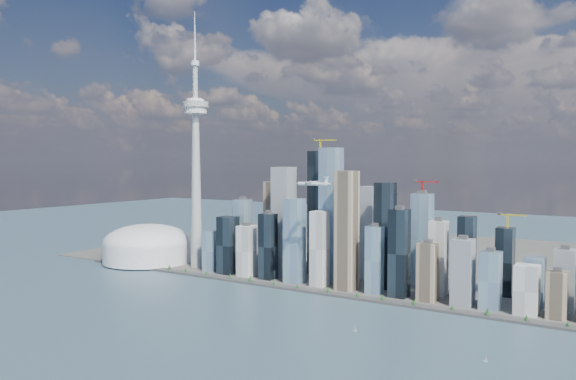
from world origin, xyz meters
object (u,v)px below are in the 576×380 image
Objects in this scene: needle_tower at (196,160)px; airplane at (313,183)px; dome_stadium at (148,246)px; sailboat_west at (355,329)px; sailboat_east at (486,359)px.

airplane is (345.16, -92.40, -39.57)m from needle_tower.
needle_tower is at bearing 4.09° from dome_stadium.
needle_tower is 587.29m from sailboat_west.
dome_stadium is at bearing -179.62° from sailboat_east.
dome_stadium is 666.54m from sailboat_west.
dome_stadium is 516.50m from airplane.
sailboat_west is 180.80m from sailboat_east.
needle_tower is 2.75× the size of dome_stadium.
sailboat_west is (143.98, -134.74, -192.92)m from airplane.
airplane is at bearing 156.24° from sailboat_west.
needle_tower is 359.50m from airplane.
airplane is (485.16, -82.40, 156.83)m from dome_stadium.
needle_tower is 751.06m from sailboat_east.
sailboat_east is (668.34, -251.16, -233.08)m from needle_tower.
needle_tower is 241.40m from dome_stadium.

